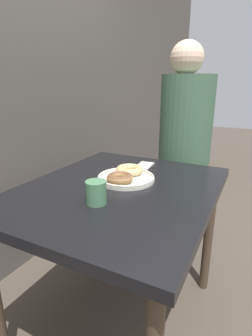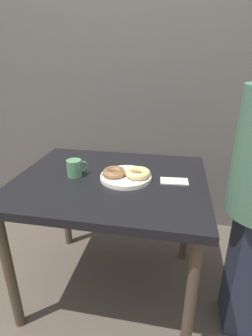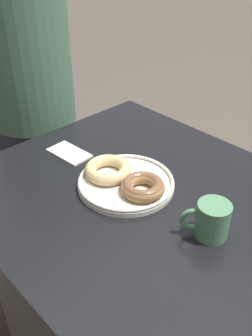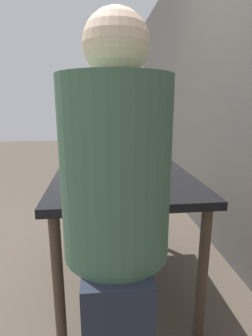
% 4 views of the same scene
% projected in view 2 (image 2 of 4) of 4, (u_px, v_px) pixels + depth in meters
% --- Properties ---
extents(ground_plane, '(14.00, 14.00, 0.00)m').
position_uv_depth(ground_plane, '(99.00, 333.00, 1.34)').
color(ground_plane, '#4C4238').
extents(wall_back, '(8.00, 0.05, 2.60)m').
position_uv_depth(wall_back, '(136.00, 58.00, 1.85)').
color(wall_back, '#56514C').
rests_on(wall_back, ground_plane).
extents(dining_table, '(0.97, 0.79, 0.74)m').
position_uv_depth(dining_table, '(111.00, 193.00, 1.37)').
color(dining_table, black).
rests_on(dining_table, ground_plane).
extents(donut_plate, '(0.28, 0.26, 0.05)m').
position_uv_depth(donut_plate, '(127.00, 175.00, 1.33)').
color(donut_plate, silver).
rests_on(donut_plate, dining_table).
extents(coffee_mug, '(0.10, 0.09, 0.09)m').
position_uv_depth(coffee_mug, '(75.00, 168.00, 1.35)').
color(coffee_mug, '#4C7F56').
rests_on(coffee_mug, dining_table).
extents(napkin, '(0.14, 0.08, 0.01)m').
position_uv_depth(napkin, '(174.00, 181.00, 1.30)').
color(napkin, beige).
rests_on(napkin, dining_table).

